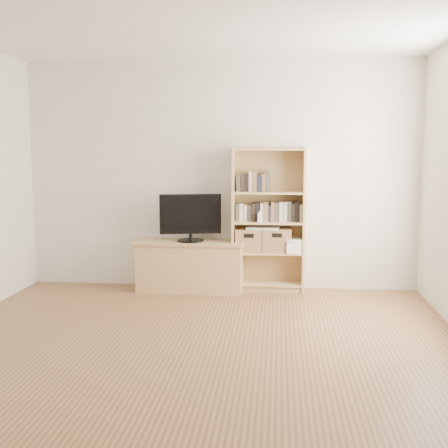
# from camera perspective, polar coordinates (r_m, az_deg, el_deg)

# --- Properties ---
(floor) EXTENTS (4.50, 5.00, 0.01)m
(floor) POSITION_cam_1_polar(r_m,az_deg,el_deg) (4.29, -3.93, -14.33)
(floor) COLOR brown
(floor) RESTS_ON ground
(back_wall) EXTENTS (4.50, 0.02, 2.60)m
(back_wall) POSITION_cam_1_polar(r_m,az_deg,el_deg) (6.46, -0.37, 4.95)
(back_wall) COLOR silver
(back_wall) RESTS_ON floor
(front_wall) EXTENTS (4.50, 0.02, 2.60)m
(front_wall) POSITION_cam_1_polar(r_m,az_deg,el_deg) (1.60, -19.30, -3.74)
(front_wall) COLOR silver
(front_wall) RESTS_ON floor
(ceiling) EXTENTS (4.50, 5.00, 0.01)m
(ceiling) POSITION_cam_1_polar(r_m,az_deg,el_deg) (4.10, -4.29, 21.68)
(ceiling) COLOR white
(ceiling) RESTS_ON back_wall
(tv_stand) EXTENTS (1.19, 0.48, 0.54)m
(tv_stand) POSITION_cam_1_polar(r_m,az_deg,el_deg) (6.42, -3.40, -4.36)
(tv_stand) COLOR tan
(tv_stand) RESTS_ON floor
(bookshelf) EXTENTS (0.82, 0.31, 1.63)m
(bookshelf) POSITION_cam_1_polar(r_m,az_deg,el_deg) (6.33, 4.51, 0.44)
(bookshelf) COLOR tan
(bookshelf) RESTS_ON floor
(television) EXTENTS (0.69, 0.20, 0.54)m
(television) POSITION_cam_1_polar(r_m,az_deg,el_deg) (6.32, -3.44, 0.67)
(television) COLOR black
(television) RESTS_ON tv_stand
(books_row_mid) EXTENTS (0.80, 0.19, 0.21)m
(books_row_mid) POSITION_cam_1_polar(r_m,az_deg,el_deg) (6.34, 4.51, 1.25)
(books_row_mid) COLOR #47433D
(books_row_mid) RESTS_ON bookshelf
(books_row_upper) EXTENTS (0.37, 0.15, 0.19)m
(books_row_upper) POSITION_cam_1_polar(r_m,az_deg,el_deg) (6.31, 2.90, 4.18)
(books_row_upper) COLOR #47433D
(books_row_upper) RESTS_ON bookshelf
(baby_monitor) EXTENTS (0.06, 0.04, 0.10)m
(baby_monitor) POSITION_cam_1_polar(r_m,az_deg,el_deg) (6.23, 3.69, 0.66)
(baby_monitor) COLOR white
(baby_monitor) RESTS_ON bookshelf
(basket_left) EXTENTS (0.33, 0.28, 0.26)m
(basket_left) POSITION_cam_1_polar(r_m,az_deg,el_deg) (6.36, 2.53, -1.63)
(basket_left) COLOR olive
(basket_left) RESTS_ON bookshelf
(basket_right) EXTENTS (0.33, 0.27, 0.26)m
(basket_right) POSITION_cam_1_polar(r_m,az_deg,el_deg) (6.36, 5.38, -1.62)
(basket_right) COLOR olive
(basket_right) RESTS_ON bookshelf
(laptop) EXTENTS (0.38, 0.27, 0.03)m
(laptop) POSITION_cam_1_polar(r_m,az_deg,el_deg) (6.33, 3.99, -0.38)
(laptop) COLOR silver
(laptop) RESTS_ON basket_left
(magazine_stack) EXTENTS (0.25, 0.32, 0.13)m
(magazine_stack) POSITION_cam_1_polar(r_m,az_deg,el_deg) (6.38, 7.00, -2.22)
(magazine_stack) COLOR beige
(magazine_stack) RESTS_ON bookshelf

